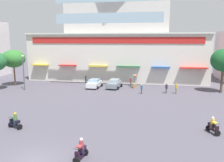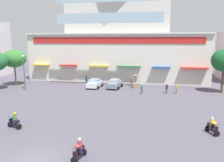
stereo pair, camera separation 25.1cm
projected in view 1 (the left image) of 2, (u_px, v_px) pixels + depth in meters
ground_plane at (88, 108)px, 28.40m from camera, size 128.00×128.00×0.00m
colonial_building at (118, 39)px, 49.52m from camera, size 35.84×17.49×20.44m
plaza_tree_0 at (13, 59)px, 41.67m from camera, size 4.20×4.11×6.56m
plaza_tree_1 at (224, 60)px, 35.78m from camera, size 3.90×3.53×6.96m
parked_car_0 at (94, 83)px, 40.40m from camera, size 2.51×4.14×1.53m
parked_car_1 at (114, 84)px, 40.05m from camera, size 2.55×4.24×1.57m
scooter_rider_0 at (81, 151)px, 16.04m from camera, size 0.74×1.53×1.58m
scooter_rider_2 at (15, 122)px, 21.76m from camera, size 1.53×0.97×1.59m
scooter_rider_4 at (213, 126)px, 20.61m from camera, size 1.05×1.50×1.53m
pedestrian_0 at (86, 78)px, 44.61m from camera, size 0.50×0.50×1.66m
pedestrian_1 at (131, 81)px, 41.76m from camera, size 0.33×0.33×1.67m
pedestrian_2 at (166, 88)px, 36.14m from camera, size 0.42×0.42×1.61m
pedestrian_3 at (176, 88)px, 35.82m from camera, size 0.45×0.45×1.67m
pedestrian_4 at (142, 88)px, 35.74m from camera, size 0.43×0.43×1.56m
streetlamp_near at (23, 70)px, 38.08m from camera, size 0.40×0.40×5.83m
balloon_vendor_cart at (135, 82)px, 40.17m from camera, size 0.76×1.00×2.40m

